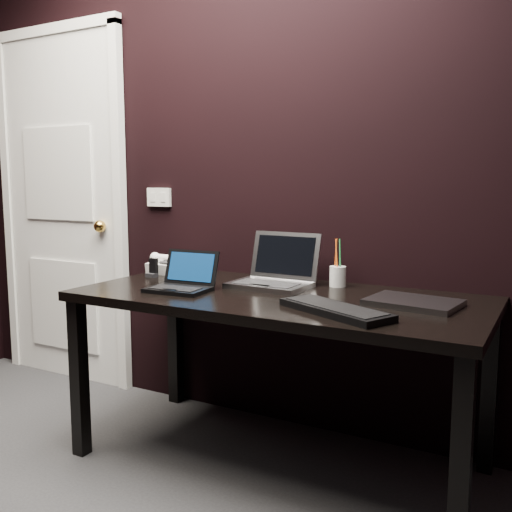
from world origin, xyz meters
The scene contains 11 objects.
wall_back centered at (0.00, 1.80, 1.30)m, with size 4.00×4.00×0.00m, color black.
door centered at (-1.35, 1.78, 1.04)m, with size 0.99×0.10×2.14m.
wall_switch centered at (-0.62, 1.79, 1.12)m, with size 0.15×0.02×0.10m.
desk centered at (0.30, 1.40, 0.66)m, with size 1.70×0.80×0.74m.
netbook centered at (-0.10, 1.27, 0.77)m, with size 0.27×0.25×0.16m.
silver_laptop centered at (0.20, 1.55, 0.78)m, with size 0.35×0.31×0.23m.
ext_keyboard centered at (0.63, 1.19, 0.75)m, with size 0.47×0.33×0.03m.
closed_laptop centered at (0.85, 1.45, 0.75)m, with size 0.36×0.28×0.02m.
desk_phone centered at (-0.43, 1.62, 0.78)m, with size 0.23×0.17×0.11m.
mobile_phone centered at (-0.43, 1.49, 0.77)m, with size 0.06×0.05×0.09m.
pen_cup centered at (0.46, 1.68, 0.79)m, with size 0.09×0.09×0.21m.
Camera 1 is at (1.34, -0.69, 1.21)m, focal length 40.00 mm.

